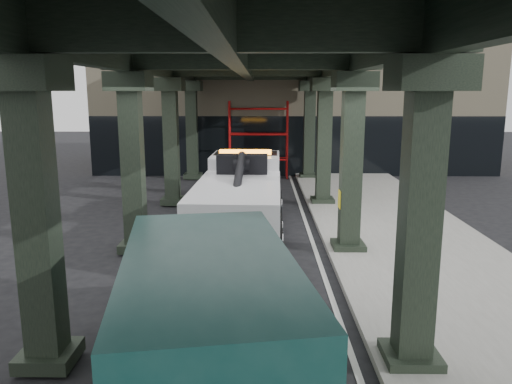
{
  "coord_description": "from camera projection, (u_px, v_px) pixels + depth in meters",
  "views": [
    {
      "loc": [
        0.12,
        -11.56,
        4.5
      ],
      "look_at": [
        -0.01,
        2.25,
        1.7
      ],
      "focal_mm": 35.0,
      "sensor_mm": 36.0,
      "label": 1
    }
  ],
  "objects": [
    {
      "name": "ground",
      "position": [
        256.0,
        278.0,
        12.22
      ],
      "size": [
        90.0,
        90.0,
        0.0
      ],
      "primitive_type": "plane",
      "color": "black",
      "rests_on": "ground"
    },
    {
      "name": "sidewalk",
      "position": [
        415.0,
        250.0,
        14.12
      ],
      "size": [
        5.0,
        40.0,
        0.15
      ],
      "primitive_type": "cube",
      "color": "gray",
      "rests_on": "ground"
    },
    {
      "name": "lane_stripe",
      "position": [
        316.0,
        252.0,
        14.16
      ],
      "size": [
        0.12,
        38.0,
        0.01
      ],
      "primitive_type": "cube",
      "color": "silver",
      "rests_on": "ground"
    },
    {
      "name": "viaduct",
      "position": [
        241.0,
        54.0,
        13.1
      ],
      "size": [
        7.4,
        32.0,
        6.4
      ],
      "color": "black",
      "rests_on": "ground"
    },
    {
      "name": "building",
      "position": [
        291.0,
        99.0,
        31.01
      ],
      "size": [
        22.0,
        10.0,
        8.0
      ],
      "primitive_type": "cube",
      "color": "#C6B793",
      "rests_on": "ground"
    },
    {
      "name": "scaffolding",
      "position": [
        258.0,
        138.0,
        26.15
      ],
      "size": [
        3.08,
        0.88,
        4.0
      ],
      "color": "#A90D0D",
      "rests_on": "ground"
    },
    {
      "name": "tow_truck",
      "position": [
        242.0,
        197.0,
        15.3
      ],
      "size": [
        2.7,
        8.31,
        2.69
      ],
      "rotation": [
        0.0,
        0.0,
        -0.04
      ],
      "color": "black",
      "rests_on": "ground"
    },
    {
      "name": "towed_van",
      "position": [
        208.0,
        324.0,
        7.0
      ],
      "size": [
        3.18,
        6.21,
        2.4
      ],
      "rotation": [
        0.0,
        0.0,
        0.16
      ],
      "color": "#103B37",
      "rests_on": "ground"
    }
  ]
}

